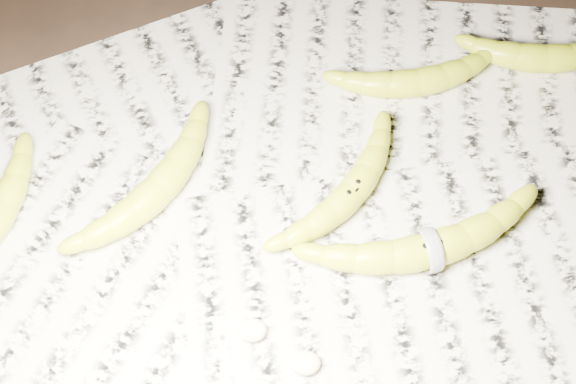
{
  "coord_description": "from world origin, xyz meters",
  "views": [
    {
      "loc": [
        0.01,
        -0.39,
        0.81
      ],
      "look_at": [
        0.02,
        0.05,
        0.05
      ],
      "focal_mm": 50.0,
      "sensor_mm": 36.0,
      "label": 1
    }
  ],
  "objects_px": {
    "banana_left_b": "(158,188)",
    "banana_upper_b": "(545,57)",
    "banana_center": "(351,192)",
    "banana_taped": "(430,249)",
    "banana_upper_a": "(417,81)"
  },
  "relations": [
    {
      "from": "banana_taped",
      "to": "banana_center",
      "type": "bearing_deg",
      "value": 122.64
    },
    {
      "from": "banana_taped",
      "to": "banana_upper_a",
      "type": "distance_m",
      "value": 0.23
    },
    {
      "from": "banana_taped",
      "to": "banana_upper_b",
      "type": "bearing_deg",
      "value": 42.03
    },
    {
      "from": "banana_taped",
      "to": "banana_upper_a",
      "type": "relative_size",
      "value": 1.31
    },
    {
      "from": "banana_center",
      "to": "banana_taped",
      "type": "relative_size",
      "value": 0.79
    },
    {
      "from": "banana_taped",
      "to": "banana_upper_a",
      "type": "height_order",
      "value": "banana_taped"
    },
    {
      "from": "banana_center",
      "to": "banana_taped",
      "type": "xyz_separation_m",
      "value": [
        0.08,
        -0.08,
        0.0
      ]
    },
    {
      "from": "banana_upper_a",
      "to": "banana_upper_b",
      "type": "xyz_separation_m",
      "value": [
        0.17,
        0.03,
        0.0
      ]
    },
    {
      "from": "banana_upper_b",
      "to": "banana_center",
      "type": "bearing_deg",
      "value": -140.96
    },
    {
      "from": "banana_left_b",
      "to": "banana_upper_b",
      "type": "relative_size",
      "value": 1.14
    },
    {
      "from": "banana_upper_a",
      "to": "banana_upper_b",
      "type": "distance_m",
      "value": 0.17
    },
    {
      "from": "banana_left_b",
      "to": "banana_upper_b",
      "type": "xyz_separation_m",
      "value": [
        0.48,
        0.18,
        -0.0
      ]
    },
    {
      "from": "banana_upper_a",
      "to": "banana_center",
      "type": "bearing_deg",
      "value": -129.4
    },
    {
      "from": "banana_left_b",
      "to": "banana_upper_a",
      "type": "relative_size",
      "value": 1.1
    },
    {
      "from": "banana_left_b",
      "to": "banana_center",
      "type": "height_order",
      "value": "banana_left_b"
    }
  ]
}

